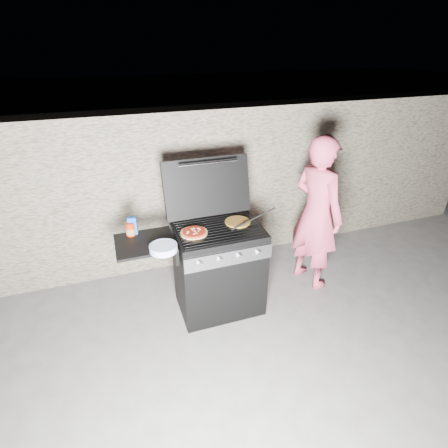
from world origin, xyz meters
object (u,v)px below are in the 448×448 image
object	(u,v)px
pizza_topped	(194,232)
sauce_jar	(130,229)
gas_grill	(194,274)
person	(316,214)

from	to	relation	value
pizza_topped	sauce_jar	size ratio (longest dim) A/B	1.95
pizza_topped	sauce_jar	world-z (taller)	sauce_jar
gas_grill	person	world-z (taller)	person
gas_grill	person	bearing A→B (deg)	4.33
gas_grill	person	xyz separation A→B (m)	(1.35, 0.10, 0.38)
sauce_jar	person	xyz separation A→B (m)	(1.87, -0.05, -0.13)
pizza_topped	person	distance (m)	1.34
person	pizza_topped	bearing A→B (deg)	78.49
pizza_topped	gas_grill	bearing A→B (deg)	129.91
pizza_topped	person	bearing A→B (deg)	5.04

